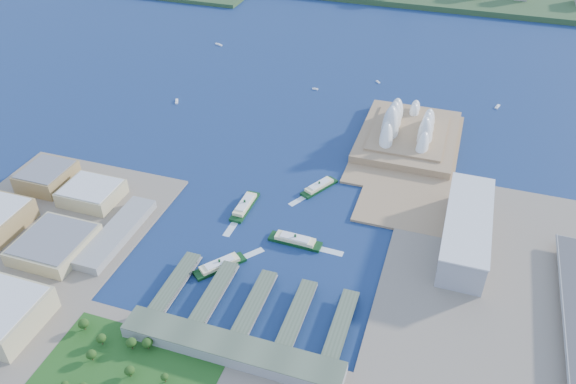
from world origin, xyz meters
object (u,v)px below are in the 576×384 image
(toaster_building, at_px, (466,230))
(ferry_d, at_px, (295,239))
(opera_house, at_px, (410,121))
(ferry_c, at_px, (220,264))
(ferry_b, at_px, (319,185))
(ferry_a, at_px, (245,204))

(toaster_building, height_order, ferry_d, toaster_building)
(opera_house, xyz_separation_m, ferry_c, (-145.25, -316.43, -26.71))
(opera_house, relative_size, ferry_c, 3.22)
(toaster_building, xyz_separation_m, ferry_c, (-235.25, -116.43, -15.21))
(opera_house, height_order, toaster_building, opera_house)
(opera_house, distance_m, toaster_building, 219.62)
(ferry_b, relative_size, ferry_c, 0.96)
(opera_house, bearing_deg, toaster_building, -65.77)
(toaster_building, bearing_deg, ferry_c, -153.67)
(ferry_c, distance_m, ferry_d, 87.23)
(ferry_a, distance_m, ferry_c, 102.70)
(toaster_building, distance_m, ferry_c, 262.93)
(ferry_b, xyz_separation_m, ferry_c, (-59.05, -166.92, 0.22))
(ferry_d, bearing_deg, opera_house, -16.10)
(opera_house, bearing_deg, ferry_a, -126.45)
(ferry_b, height_order, ferry_c, ferry_c)
(ferry_a, bearing_deg, toaster_building, 4.34)
(toaster_building, bearing_deg, ferry_b, 164.01)
(toaster_building, height_order, ferry_b, toaster_building)
(opera_house, relative_size, ferry_a, 3.05)
(ferry_a, bearing_deg, ferry_d, -27.26)
(toaster_building, relative_size, ferry_c, 2.77)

